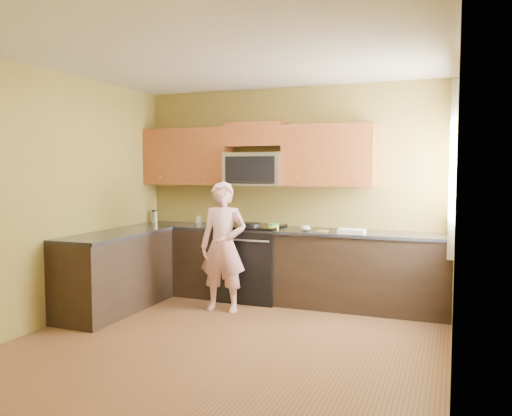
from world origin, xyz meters
The scene contains 25 objects.
floor centered at (0.00, 0.00, 0.00)m, with size 4.00×4.00×0.00m, color brown.
ceiling centered at (0.00, 0.00, 2.70)m, with size 4.00×4.00×0.00m, color white.
wall_back centered at (0.00, 2.00, 1.35)m, with size 4.00×4.00×0.00m, color olive.
wall_front centered at (0.00, -2.00, 1.35)m, with size 4.00×4.00×0.00m, color olive.
wall_left centered at (-2.00, 0.00, 1.35)m, with size 4.00×4.00×0.00m, color olive.
wall_right centered at (2.00, 0.00, 1.35)m, with size 4.00×4.00×0.00m, color olive.
cabinet_back_run centered at (0.00, 1.70, 0.44)m, with size 4.00×0.60×0.88m, color black.
cabinet_left_run centered at (-1.70, 0.60, 0.44)m, with size 0.60×1.60×0.88m, color black.
countertop_back centered at (0.00, 1.69, 0.90)m, with size 4.00×0.62×0.04m, color black.
countertop_left centered at (-1.69, 0.60, 0.90)m, with size 0.62×1.60×0.04m, color black.
stove centered at (-0.40, 1.68, 0.47)m, with size 0.76×0.65×0.95m, color black, non-canonical shape.
microwave centered at (-0.40, 1.80, 1.45)m, with size 0.76×0.40×0.42m, color silver, non-canonical shape.
upper_cab_left centered at (-1.39, 1.83, 1.45)m, with size 1.22×0.33×0.75m, color brown, non-canonical shape.
upper_cab_right centered at (0.54, 1.83, 1.45)m, with size 1.12×0.33×0.75m, color brown, non-canonical shape.
upper_cab_over_mw centered at (-0.40, 1.83, 2.10)m, with size 0.76×0.33×0.30m, color brown.
window centered at (1.98, 1.20, 1.65)m, with size 0.06×1.06×1.66m, color white, non-canonical shape.
woman centered at (-0.51, 1.05, 0.76)m, with size 0.55×0.36×1.52m, color pink.
frying_pan centered at (-0.32, 1.42, 0.95)m, with size 0.26×0.46×0.06m, color black, non-canonical shape.
butter_tub centered at (-0.07, 1.58, 0.92)m, with size 0.13×0.13×0.10m, color yellow, non-canonical shape.
toast_slice centered at (0.54, 1.58, 0.93)m, with size 0.11×0.11×0.01m, color #B27F47.
napkin_a centered at (0.33, 1.61, 0.95)m, with size 0.11×0.12×0.06m, color silver.
napkin_b centered at (0.33, 1.58, 0.95)m, with size 0.12×0.13×0.07m, color silver.
dish_towel centered at (0.90, 1.52, 0.95)m, with size 0.30×0.24×0.05m, color white.
travel_mug centered at (-1.89, 1.77, 0.92)m, with size 0.08×0.08×0.17m, color silver, non-canonical shape.
glass_c centered at (-1.17, 1.70, 0.98)m, with size 0.07×0.07×0.12m, color silver.
Camera 1 is at (2.00, -4.40, 1.67)m, focal length 36.39 mm.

